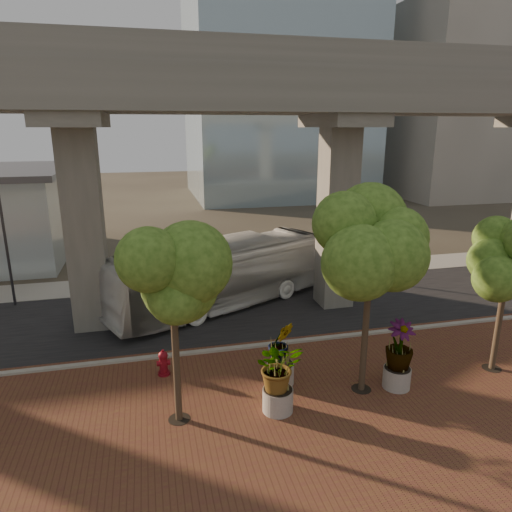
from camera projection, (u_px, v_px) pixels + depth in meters
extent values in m
plane|color=#363127|center=(228.00, 330.00, 20.97)|extent=(160.00, 160.00, 0.00)
cube|color=brown|center=(275.00, 442.00, 13.48)|extent=(70.00, 13.00, 0.06)
cube|color=black|center=(221.00, 313.00, 22.84)|extent=(90.00, 8.00, 0.04)
cube|color=#A19F96|center=(236.00, 348.00, 19.08)|extent=(70.00, 0.25, 0.16)
cube|color=#A19F96|center=(206.00, 279.00, 27.98)|extent=(90.00, 3.00, 0.06)
cube|color=gray|center=(222.00, 89.00, 18.49)|extent=(72.00, 2.40, 1.80)
cube|color=gray|center=(211.00, 94.00, 21.48)|extent=(72.00, 2.40, 1.80)
cube|color=gray|center=(226.00, 47.00, 17.08)|extent=(72.00, 0.12, 1.00)
cube|color=gray|center=(207.00, 65.00, 22.13)|extent=(72.00, 0.12, 1.00)
cube|color=#ABA499|center=(463.00, 104.00, 59.92)|extent=(18.00, 16.00, 24.00)
imported|color=silver|center=(222.00, 275.00, 23.35)|extent=(12.36, 7.79, 3.42)
cylinder|color=maroon|center=(164.00, 373.00, 17.11)|extent=(0.45, 0.45, 0.10)
cylinder|color=maroon|center=(164.00, 364.00, 17.01)|extent=(0.30, 0.30, 0.73)
sphere|color=maroon|center=(163.00, 356.00, 16.91)|extent=(0.35, 0.35, 0.35)
cylinder|color=maroon|center=(163.00, 352.00, 16.86)|extent=(0.10, 0.10, 0.13)
cylinder|color=maroon|center=(163.00, 363.00, 16.99)|extent=(0.50, 0.20, 0.20)
cylinder|color=#9C988D|center=(278.00, 400.00, 14.84)|extent=(1.00, 1.00, 0.78)
imported|color=#325616|center=(278.00, 366.00, 14.51)|extent=(2.23, 2.23, 1.67)
cylinder|color=#A39E93|center=(397.00, 378.00, 16.20)|extent=(0.96, 0.96, 0.75)
imported|color=#325616|center=(400.00, 345.00, 15.85)|extent=(2.36, 2.36, 1.77)
cylinder|color=#A8A398|center=(280.00, 373.00, 16.46)|extent=(0.99, 0.99, 0.77)
imported|color=#325616|center=(281.00, 343.00, 16.13)|extent=(2.19, 2.19, 1.64)
cylinder|color=#4F3F2D|center=(176.00, 366.00, 13.98)|extent=(0.22, 0.22, 3.80)
cylinder|color=black|center=(179.00, 419.00, 14.50)|extent=(0.70, 0.70, 0.01)
cylinder|color=#4F3F2D|center=(365.00, 338.00, 15.62)|extent=(0.22, 0.22, 3.95)
cylinder|color=black|center=(361.00, 389.00, 16.16)|extent=(0.70, 0.70, 0.01)
cylinder|color=#4F3F2D|center=(498.00, 329.00, 17.11)|extent=(0.22, 0.22, 3.27)
cylinder|color=black|center=(492.00, 368.00, 17.55)|extent=(0.70, 0.70, 0.01)
cylinder|color=#303036|center=(4.00, 234.00, 22.84)|extent=(0.13, 0.13, 7.66)
cylinder|color=#2E2F33|center=(340.00, 217.00, 27.38)|extent=(0.13, 0.13, 7.48)
cube|color=#2E2F33|center=(346.00, 154.00, 25.93)|extent=(0.14, 0.93, 0.14)
cube|color=silver|center=(350.00, 157.00, 25.52)|extent=(0.37, 0.19, 0.11)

